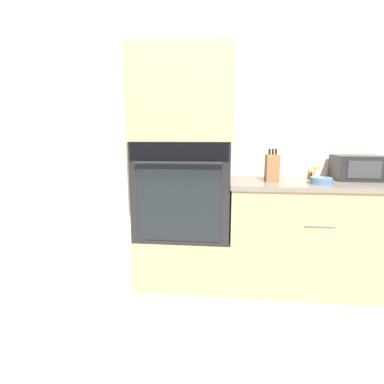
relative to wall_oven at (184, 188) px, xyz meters
name	(u,v)px	position (x,y,z in m)	size (l,w,h in m)	color
ground_plane	(229,298)	(0.39, -0.30, -0.81)	(12.00, 12.00, 0.00)	beige
wall_back	(231,135)	(0.39, 0.33, 0.44)	(8.00, 0.05, 2.50)	beige
oven_cabinet_base	(184,256)	(0.00, 0.00, -0.60)	(0.78, 0.60, 0.42)	tan
wall_oven	(184,188)	(0.00, 0.00, 0.00)	(0.76, 0.64, 0.78)	black
oven_cabinet_upper	(184,97)	(0.00, 0.00, 0.74)	(0.78, 0.60, 0.69)	tan
counter_unit	(307,234)	(1.03, 0.00, -0.37)	(1.29, 0.63, 0.89)	tan
microwave	(360,168)	(1.44, 0.13, 0.18)	(0.40, 0.29, 0.20)	#232326
knife_block	(272,168)	(0.71, -0.01, 0.18)	(0.10, 0.15, 0.26)	olive
bowl	(321,181)	(1.06, -0.11, 0.10)	(0.16, 0.16, 0.05)	#517599
condiment_jar_near	(317,174)	(1.08, 0.06, 0.13)	(0.05, 0.05, 0.11)	silver
condiment_jar_mid	(310,175)	(1.05, 0.14, 0.11)	(0.04, 0.04, 0.08)	brown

